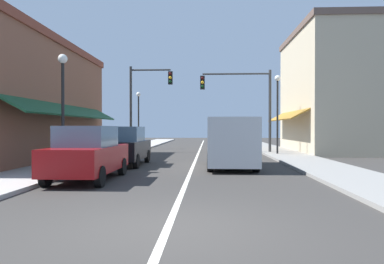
{
  "coord_description": "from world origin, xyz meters",
  "views": [
    {
      "loc": [
        0.7,
        -6.19,
        1.7
      ],
      "look_at": [
        -0.22,
        13.73,
        1.49
      ],
      "focal_mm": 33.98,
      "sensor_mm": 36.0,
      "label": 1
    }
  ],
  "objects_px": {
    "parked_car_second_left": "(125,146)",
    "street_lamp_left_near": "(63,92)",
    "parked_car_nearest_left": "(88,153)",
    "street_lamp_right_mid": "(277,102)",
    "traffic_signal_left_corner": "(144,96)",
    "van_in_lane": "(231,141)",
    "traffic_signal_mast_arm": "(246,97)",
    "street_lamp_left_far": "(139,110)"
  },
  "relations": [
    {
      "from": "traffic_signal_mast_arm",
      "to": "traffic_signal_left_corner",
      "type": "relative_size",
      "value": 0.93
    },
    {
      "from": "street_lamp_left_near",
      "to": "parked_car_second_left",
      "type": "bearing_deg",
      "value": 56.15
    },
    {
      "from": "parked_car_nearest_left",
      "to": "street_lamp_right_mid",
      "type": "relative_size",
      "value": 0.82
    },
    {
      "from": "traffic_signal_left_corner",
      "to": "parked_car_nearest_left",
      "type": "bearing_deg",
      "value": -87.37
    },
    {
      "from": "parked_car_second_left",
      "to": "street_lamp_left_near",
      "type": "distance_m",
      "value": 3.91
    },
    {
      "from": "parked_car_second_left",
      "to": "traffic_signal_mast_arm",
      "type": "height_order",
      "value": "traffic_signal_mast_arm"
    },
    {
      "from": "traffic_signal_left_corner",
      "to": "van_in_lane",
      "type": "bearing_deg",
      "value": -60.24
    },
    {
      "from": "traffic_signal_mast_arm",
      "to": "street_lamp_right_mid",
      "type": "relative_size",
      "value": 1.12
    },
    {
      "from": "street_lamp_left_near",
      "to": "street_lamp_right_mid",
      "type": "distance_m",
      "value": 13.37
    },
    {
      "from": "parked_car_nearest_left",
      "to": "parked_car_second_left",
      "type": "distance_m",
      "value": 4.87
    },
    {
      "from": "parked_car_second_left",
      "to": "street_lamp_left_far",
      "type": "relative_size",
      "value": 0.88
    },
    {
      "from": "van_in_lane",
      "to": "street_lamp_right_mid",
      "type": "xyz_separation_m",
      "value": [
        3.31,
        7.06,
        2.19
      ]
    },
    {
      "from": "parked_car_nearest_left",
      "to": "traffic_signal_left_corner",
      "type": "distance_m",
      "value": 14.11
    },
    {
      "from": "street_lamp_right_mid",
      "to": "street_lamp_left_far",
      "type": "xyz_separation_m",
      "value": [
        -10.04,
        6.84,
        -0.18
      ]
    },
    {
      "from": "parked_car_nearest_left",
      "to": "traffic_signal_mast_arm",
      "type": "distance_m",
      "value": 14.64
    },
    {
      "from": "van_in_lane",
      "to": "parked_car_second_left",
      "type": "bearing_deg",
      "value": 171.63
    },
    {
      "from": "parked_car_second_left",
      "to": "street_lamp_right_mid",
      "type": "bearing_deg",
      "value": 37.98
    },
    {
      "from": "parked_car_nearest_left",
      "to": "street_lamp_left_far",
      "type": "xyz_separation_m",
      "value": [
        -1.85,
        18.01,
        2.28
      ]
    },
    {
      "from": "van_in_lane",
      "to": "traffic_signal_mast_arm",
      "type": "height_order",
      "value": "traffic_signal_mast_arm"
    },
    {
      "from": "street_lamp_left_far",
      "to": "parked_car_nearest_left",
      "type": "bearing_deg",
      "value": -84.14
    },
    {
      "from": "parked_car_second_left",
      "to": "van_in_lane",
      "type": "distance_m",
      "value": 4.86
    },
    {
      "from": "traffic_signal_left_corner",
      "to": "street_lamp_left_far",
      "type": "bearing_deg",
      "value": 105.97
    },
    {
      "from": "street_lamp_left_near",
      "to": "street_lamp_right_mid",
      "type": "height_order",
      "value": "street_lamp_right_mid"
    },
    {
      "from": "parked_car_second_left",
      "to": "traffic_signal_left_corner",
      "type": "bearing_deg",
      "value": 94.73
    },
    {
      "from": "traffic_signal_left_corner",
      "to": "traffic_signal_mast_arm",
      "type": "bearing_deg",
      "value": -7.38
    },
    {
      "from": "parked_car_nearest_left",
      "to": "van_in_lane",
      "type": "height_order",
      "value": "van_in_lane"
    },
    {
      "from": "parked_car_second_left",
      "to": "traffic_signal_left_corner",
      "type": "relative_size",
      "value": 0.68
    },
    {
      "from": "street_lamp_left_near",
      "to": "street_lamp_right_mid",
      "type": "xyz_separation_m",
      "value": [
        9.91,
        8.98,
        0.25
      ]
    },
    {
      "from": "street_lamp_left_near",
      "to": "parked_car_nearest_left",
      "type": "bearing_deg",
      "value": -51.94
    },
    {
      "from": "traffic_signal_mast_arm",
      "to": "street_lamp_left_far",
      "type": "distance_m",
      "value": 9.74
    },
    {
      "from": "street_lamp_right_mid",
      "to": "street_lamp_left_near",
      "type": "bearing_deg",
      "value": -137.8
    },
    {
      "from": "street_lamp_right_mid",
      "to": "traffic_signal_mast_arm",
      "type": "bearing_deg",
      "value": 137.14
    },
    {
      "from": "van_in_lane",
      "to": "street_lamp_right_mid",
      "type": "distance_m",
      "value": 8.1
    },
    {
      "from": "parked_car_second_left",
      "to": "traffic_signal_left_corner",
      "type": "height_order",
      "value": "traffic_signal_left_corner"
    },
    {
      "from": "parked_car_second_left",
      "to": "van_in_lane",
      "type": "relative_size",
      "value": 0.79
    },
    {
      "from": "parked_car_nearest_left",
      "to": "traffic_signal_left_corner",
      "type": "xyz_separation_m",
      "value": [
        -0.63,
        13.76,
        3.09
      ]
    },
    {
      "from": "van_in_lane",
      "to": "street_lamp_left_far",
      "type": "height_order",
      "value": "street_lamp_left_far"
    },
    {
      "from": "parked_car_second_left",
      "to": "street_lamp_left_far",
      "type": "bearing_deg",
      "value": 98.49
    },
    {
      "from": "parked_car_nearest_left",
      "to": "parked_car_second_left",
      "type": "bearing_deg",
      "value": 88.96
    },
    {
      "from": "traffic_signal_left_corner",
      "to": "street_lamp_right_mid",
      "type": "distance_m",
      "value": 9.22
    },
    {
      "from": "traffic_signal_left_corner",
      "to": "street_lamp_right_mid",
      "type": "relative_size",
      "value": 1.21
    },
    {
      "from": "van_in_lane",
      "to": "street_lamp_left_near",
      "type": "xyz_separation_m",
      "value": [
        -6.6,
        -1.93,
        1.95
      ]
    }
  ]
}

